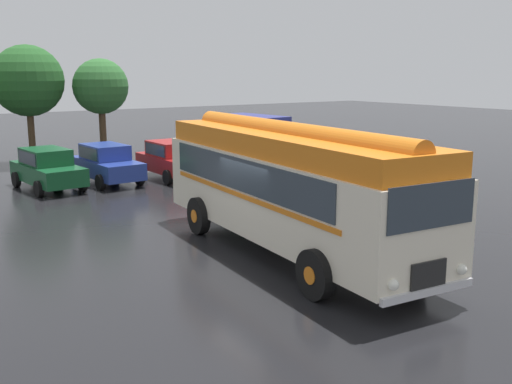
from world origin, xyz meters
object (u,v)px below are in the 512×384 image
object	(u,v)px
car_mid_left	(106,163)
car_far_right	(223,154)
car_near_left	(47,169)
box_van	(261,138)
vintage_bus	(289,183)
car_mid_right	(172,160)

from	to	relation	value
car_mid_left	car_far_right	distance (m)	5.64
car_mid_left	car_far_right	world-z (taller)	same
car_near_left	box_van	bearing A→B (deg)	1.80
vintage_bus	car_mid_right	bearing A→B (deg)	77.68
car_mid_right	box_van	xyz separation A→B (m)	(5.55, 0.93, 0.52)
car_mid_left	car_far_right	size ratio (longest dim) A/B	1.01
car_near_left	car_far_right	distance (m)	8.13
vintage_bus	car_far_right	size ratio (longest dim) A/B	2.42
car_near_left	box_van	world-z (taller)	box_van
vintage_bus	car_far_right	xyz separation A→B (m)	(5.40, 12.09, -1.05)
car_far_right	box_van	distance (m)	2.93
car_mid_left	box_van	world-z (taller)	box_van
car_mid_left	box_van	bearing A→B (deg)	2.44
vintage_bus	car_mid_left	bearing A→B (deg)	91.02
car_near_left	car_mid_left	size ratio (longest dim) A/B	1.01
car_mid_left	car_far_right	xyz separation A→B (m)	(5.62, -0.45, 0.00)
vintage_bus	car_near_left	world-z (taller)	vintage_bus
car_mid_right	vintage_bus	bearing A→B (deg)	-102.32
car_near_left	car_far_right	size ratio (longest dim) A/B	1.02
car_near_left	car_mid_left	bearing A→B (deg)	-0.37
car_near_left	car_mid_right	distance (m)	5.37
car_near_left	box_van	xyz separation A→B (m)	(10.89, 0.34, 0.52)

